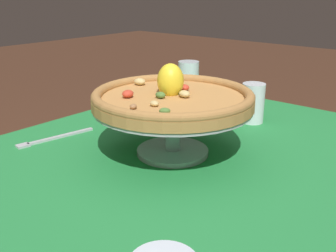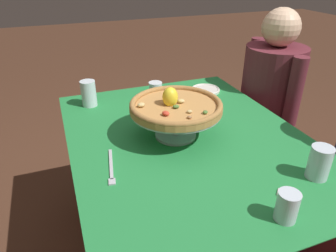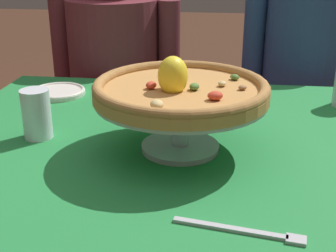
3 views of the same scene
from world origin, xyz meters
The scene contains 8 objects.
dining_table centered at (0.00, 0.00, 0.63)m, with size 1.28×0.98×0.72m.
pizza_stand centered at (-0.03, -0.05, 0.81)m, with size 0.38×0.38×0.12m.
pizza centered at (-0.03, -0.05, 0.87)m, with size 0.38×0.38×0.10m.
water_glass_side_left centered at (-0.38, -0.02, 0.78)m, with size 0.07×0.07×0.12m.
side_plate centered at (-0.44, 0.31, 0.73)m, with size 0.16×0.16×0.02m.
dinner_fork centered at (0.11, -0.35, 0.72)m, with size 0.22×0.05×0.01m.
diner_left centered at (-0.36, 0.70, 0.57)m, with size 0.50×0.38×1.17m.
diner_right centered at (0.36, 0.73, 0.56)m, with size 0.46×0.34×1.19m.
Camera 3 is at (0.06, -1.00, 1.17)m, focal length 49.67 mm.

